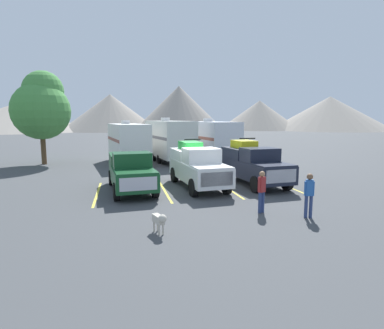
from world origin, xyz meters
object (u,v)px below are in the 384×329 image
object	(u,v)px
person_b	(262,189)
dog	(160,220)
pickup_truck_b	(197,165)
pickup_truck_a	(131,170)
camper_trailer_c	(212,139)
pickup_truck_c	(253,163)
camper_trailer_a	(128,141)
person_a	(309,192)
camper_trailer_b	(169,139)

from	to	relation	value
person_b	dog	size ratio (longest dim) A/B	2.02
pickup_truck_b	dog	size ratio (longest dim) A/B	6.75
pickup_truck_a	camper_trailer_c	world-z (taller)	camper_trailer_c
pickup_truck_c	camper_trailer_a	world-z (taller)	camper_trailer_a
person_a	camper_trailer_b	bearing A→B (deg)	99.51
camper_trailer_a	person_a	distance (m)	18.06
camper_trailer_a	camper_trailer_b	distance (m)	3.56
pickup_truck_b	person_b	size ratio (longest dim) A/B	3.34
pickup_truck_a	pickup_truck_b	size ratio (longest dim) A/B	0.99
camper_trailer_c	dog	world-z (taller)	camper_trailer_c
pickup_truck_c	person_b	distance (m)	5.88
pickup_truck_c	camper_trailer_a	xyz separation A→B (m)	(-6.90, 10.31, 0.71)
camper_trailer_b	person_a	bearing A→B (deg)	-80.49
dog	person_a	bearing A→B (deg)	5.66
dog	camper_trailer_a	bearing A→B (deg)	92.12
dog	camper_trailer_c	bearing A→B (deg)	68.78
person_b	dog	world-z (taller)	person_b
pickup_truck_a	person_a	world-z (taller)	pickup_truck_a
pickup_truck_a	dog	world-z (taller)	pickup_truck_a
camper_trailer_a	camper_trailer_c	size ratio (longest dim) A/B	1.05
camper_trailer_a	person_b	world-z (taller)	camper_trailer_a
camper_trailer_b	pickup_truck_a	bearing A→B (deg)	-108.43
person_a	person_b	distance (m)	1.79
person_b	pickup_truck_c	bearing A→B (deg)	70.50
pickup_truck_b	person_a	world-z (taller)	pickup_truck_b
camper_trailer_a	camper_trailer_c	bearing A→B (deg)	-3.30
camper_trailer_c	camper_trailer_b	bearing A→B (deg)	168.00
pickup_truck_c	pickup_truck_a	bearing A→B (deg)	-178.16
pickup_truck_a	camper_trailer_a	xyz separation A→B (m)	(0.09, 10.53, 0.84)
camper_trailer_a	pickup_truck_a	bearing A→B (deg)	-90.51
camper_trailer_c	pickup_truck_b	bearing A→B (deg)	-110.38
person_a	person_b	bearing A→B (deg)	145.77
camper_trailer_a	person_a	bearing A→B (deg)	-69.13
person_a	dog	size ratio (longest dim) A/B	2.04
camper_trailer_c	person_b	bearing A→B (deg)	-98.49
person_b	dog	bearing A→B (deg)	-159.79
camper_trailer_b	dog	size ratio (longest dim) A/B	9.97
pickup_truck_a	dog	distance (m)	6.96
camper_trailer_a	person_b	bearing A→B (deg)	-72.67
person_b	pickup_truck_b	bearing A→B (deg)	104.52
pickup_truck_b	camper_trailer_a	bearing A→B (deg)	108.76
camper_trailer_a	camper_trailer_b	xyz separation A→B (m)	(3.54, 0.37, 0.12)
pickup_truck_b	dog	bearing A→B (deg)	-112.38
camper_trailer_c	person_a	world-z (taller)	camper_trailer_c
pickup_truck_b	dog	xyz separation A→B (m)	(-2.89, -7.02, -0.72)
pickup_truck_b	camper_trailer_b	world-z (taller)	camper_trailer_b
pickup_truck_c	camper_trailer_b	xyz separation A→B (m)	(-3.36, 10.68, 0.83)
camper_trailer_c	person_b	distance (m)	15.63
camper_trailer_a	camper_trailer_c	distance (m)	7.26
pickup_truck_a	camper_trailer_b	size ratio (longest dim) A/B	0.67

